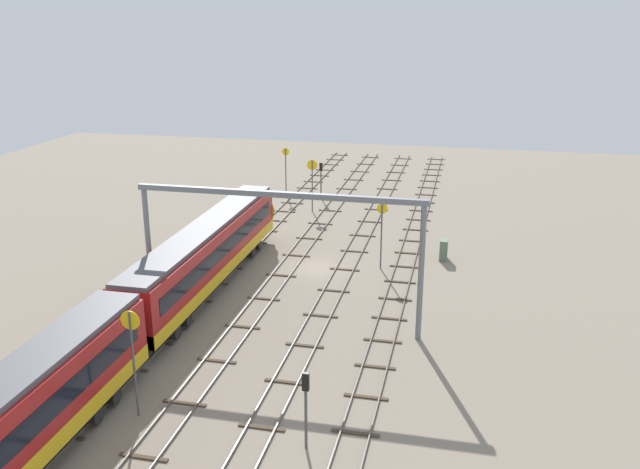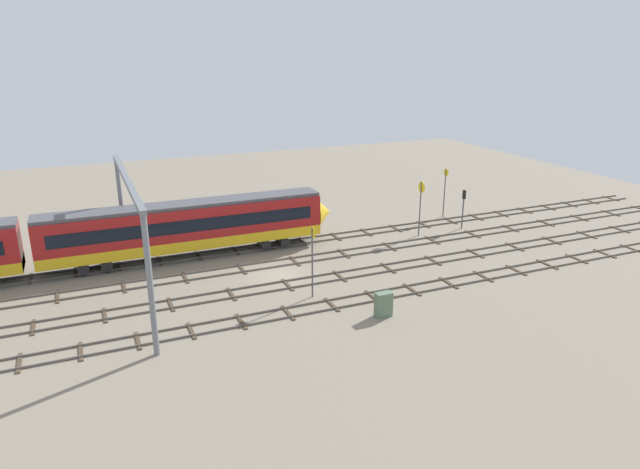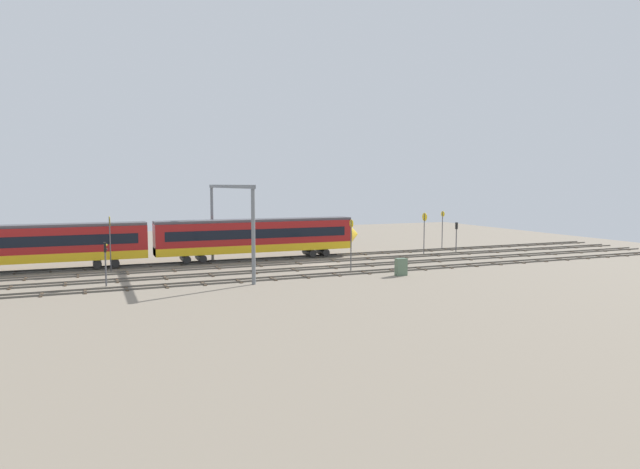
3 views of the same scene
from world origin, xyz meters
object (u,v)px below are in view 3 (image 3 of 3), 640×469
at_px(train, 156,242).
at_px(signal_light_trackside_departure, 105,257).
at_px(speed_sign_far_trackside, 424,226).
at_px(overhead_gantry, 230,207).
at_px(signal_light_trackside_approach, 456,232).
at_px(speed_sign_near_foreground, 351,238).
at_px(speed_sign_distant_end, 110,235).
at_px(relay_cabinet, 401,267).
at_px(speed_sign_mid_trackside, 442,225).

bearing_deg(train, signal_light_trackside_departure, -115.73).
bearing_deg(train, speed_sign_far_trackside, -4.74).
distance_m(overhead_gantry, speed_sign_far_trackside, 27.39).
bearing_deg(overhead_gantry, signal_light_trackside_departure, -158.94).
bearing_deg(train, overhead_gantry, -45.49).
bearing_deg(train, signal_light_trackside_approach, -3.73).
xyz_separation_m(speed_sign_near_foreground, signal_light_trackside_departure, (-24.30, 0.22, -0.79)).
bearing_deg(speed_sign_distant_end, overhead_gantry, -19.65).
bearing_deg(signal_light_trackside_approach, signal_light_trackside_departure, -168.34).
bearing_deg(speed_sign_far_trackside, speed_sign_near_foreground, -148.64).
xyz_separation_m(overhead_gantry, signal_light_trackside_approach, (32.17, 4.41, -4.16)).
bearing_deg(relay_cabinet, speed_sign_near_foreground, 123.94).
xyz_separation_m(train, speed_sign_mid_trackside, (39.66, 1.66, 0.68)).
distance_m(overhead_gantry, speed_sign_distant_end, 12.83).
bearing_deg(speed_sign_mid_trackside, speed_sign_far_trackside, -143.14).
relative_size(speed_sign_mid_trackside, speed_sign_distant_end, 0.91).
relative_size(overhead_gantry, speed_sign_distant_end, 3.21).
bearing_deg(signal_light_trackside_departure, speed_sign_near_foreground, -0.53).
height_order(overhead_gantry, relay_cabinet, overhead_gantry).
distance_m(train, relay_cabinet, 27.65).
bearing_deg(speed_sign_distant_end, train, 29.28).
xyz_separation_m(train, speed_sign_far_trackside, (33.72, -2.80, 0.96)).
bearing_deg(signal_light_trackside_departure, speed_sign_distant_end, 85.21).
xyz_separation_m(speed_sign_near_foreground, speed_sign_mid_trackside, (21.02, 13.65, -0.09)).
bearing_deg(signal_light_trackside_approach, overhead_gantry, -172.20).
relative_size(speed_sign_near_foreground, speed_sign_distant_end, 0.93).
xyz_separation_m(signal_light_trackside_departure, relay_cabinet, (27.55, -5.05, -1.77)).
relative_size(speed_sign_near_foreground, signal_light_trackside_approach, 1.36).
relative_size(speed_sign_distant_end, signal_light_trackside_approach, 1.46).
height_order(speed_sign_mid_trackside, signal_light_trackside_departure, speed_sign_mid_trackside).
xyz_separation_m(signal_light_trackside_approach, signal_light_trackside_departure, (-44.67, -9.22, -0.01)).
bearing_deg(speed_sign_near_foreground, relay_cabinet, -56.06).
bearing_deg(speed_sign_distant_end, speed_sign_far_trackside, -0.06).
height_order(speed_sign_mid_trackside, signal_light_trackside_approach, speed_sign_mid_trackside).
relative_size(speed_sign_mid_trackside, relay_cabinet, 3.06).
bearing_deg(speed_sign_mid_trackside, signal_light_trackside_approach, -98.80).
relative_size(speed_sign_near_foreground, relay_cabinet, 3.13).
relative_size(train, signal_light_trackside_departure, 12.65).
height_order(speed_sign_near_foreground, signal_light_trackside_approach, speed_sign_near_foreground).
bearing_deg(signal_light_trackside_departure, relay_cabinet, -10.39).
height_order(speed_sign_near_foreground, signal_light_trackside_departure, speed_sign_near_foreground).
bearing_deg(speed_sign_mid_trackside, signal_light_trackside_departure, -163.50).
bearing_deg(train, speed_sign_distant_end, -150.72).
xyz_separation_m(speed_sign_near_foreground, speed_sign_distant_end, (-23.55, 9.23, 0.38)).
bearing_deg(speed_sign_distant_end, speed_sign_mid_trackside, 5.66).
bearing_deg(speed_sign_near_foreground, speed_sign_far_trackside, 31.36).
bearing_deg(overhead_gantry, train, 134.51).
relative_size(overhead_gantry, speed_sign_far_trackside, 3.45).
xyz_separation_m(train, signal_light_trackside_departure, (-5.67, -11.76, -0.02)).
height_order(speed_sign_distant_end, signal_light_trackside_departure, speed_sign_distant_end).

